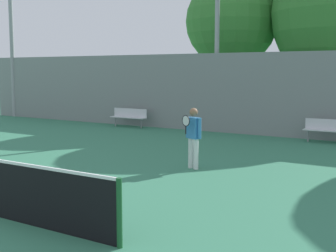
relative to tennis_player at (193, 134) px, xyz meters
name	(u,v)px	position (x,y,z in m)	size (l,w,h in m)	color
tennis_player	(193,134)	(0.00, 0.00, 0.00)	(0.56, 0.48, 1.69)	silver
bench_courtside_near	(327,128)	(1.96, 6.77, -0.41)	(1.67, 0.40, 0.89)	silver
bench_by_gate	(129,115)	(-7.33, 6.77, -0.41)	(1.94, 0.40, 0.89)	silver
light_pole_far_right	(11,26)	(-16.31, 7.36, 4.31)	(0.90, 0.60, 8.78)	#939399
back_fence	(212,93)	(-3.18, 7.36, 0.76)	(28.80, 0.06, 3.46)	gray
tree_green_broad	(232,22)	(-3.84, 10.72, 4.15)	(4.59, 4.59, 7.45)	brown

